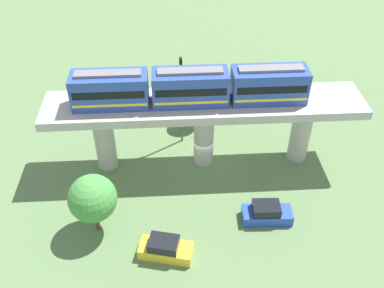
{
  "coord_description": "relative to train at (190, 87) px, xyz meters",
  "views": [
    {
      "loc": [
        -32.03,
        3.09,
        28.22
      ],
      "look_at": [
        -2.5,
        1.27,
        4.23
      ],
      "focal_mm": 40.12,
      "sensor_mm": 36.0,
      "label": 1
    }
  ],
  "objects": [
    {
      "name": "ground_plane",
      "position": [
        0.0,
        -1.27,
        -8.59
      ],
      "size": [
        120.0,
        120.0,
        0.0
      ],
      "primitive_type": "plane",
      "color": "#5B7A4C"
    },
    {
      "name": "viaduct",
      "position": [
        0.0,
        -1.27,
        -3.21
      ],
      "size": [
        5.2,
        28.85,
        7.06
      ],
      "color": "#B7B2AA",
      "rests_on": "ground"
    },
    {
      "name": "train",
      "position": [
        0.0,
        0.0,
        0.0
      ],
      "size": [
        2.64,
        20.5,
        3.24
      ],
      "color": "#2D4CA5",
      "rests_on": "viaduct"
    },
    {
      "name": "parked_car_yellow",
      "position": [
        -11.07,
        2.62,
        -7.85
      ],
      "size": [
        2.75,
        4.51,
        1.76
      ],
      "rotation": [
        0.0,
        0.0,
        -0.24
      ],
      "color": "yellow",
      "rests_on": "ground"
    },
    {
      "name": "parked_car_blue",
      "position": [
        -7.92,
        -6.03,
        -7.85
      ],
      "size": [
        1.97,
        4.27,
        1.76
      ],
      "rotation": [
        0.0,
        0.0,
        -0.04
      ],
      "color": "#284CB7",
      "rests_on": "ground"
    },
    {
      "name": "tree_near_viaduct",
      "position": [
        -8.06,
        8.21,
        -4.99
      ],
      "size": [
        3.9,
        3.9,
        5.56
      ],
      "color": "brown",
      "rests_on": "ground"
    },
    {
      "name": "tree_mid_lot",
      "position": [
        6.27,
        -0.6,
        -5.63
      ],
      "size": [
        2.88,
        2.88,
        4.42
      ],
      "color": "brown",
      "rests_on": "ground"
    },
    {
      "name": "signal_post",
      "position": [
        3.4,
        0.69,
        -3.24
      ],
      "size": [
        0.44,
        0.28,
        9.66
      ],
      "color": "#4C4C51",
      "rests_on": "ground"
    }
  ]
}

